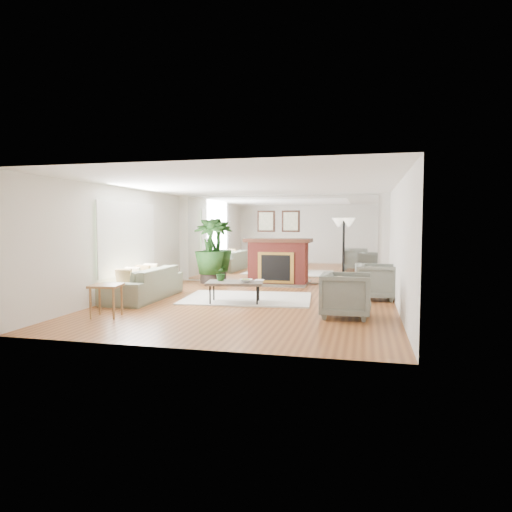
% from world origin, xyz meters
% --- Properties ---
extents(ground, '(7.00, 7.00, 0.00)m').
position_xyz_m(ground, '(0.00, 0.00, 0.00)').
color(ground, brown).
rests_on(ground, ground).
extents(wall_left, '(0.02, 7.00, 2.50)m').
position_xyz_m(wall_left, '(-2.99, 0.00, 1.25)').
color(wall_left, silver).
rests_on(wall_left, ground).
extents(wall_right, '(0.02, 7.00, 2.50)m').
position_xyz_m(wall_right, '(2.99, 0.00, 1.25)').
color(wall_right, silver).
rests_on(wall_right, ground).
extents(wall_back, '(6.00, 0.02, 2.50)m').
position_xyz_m(wall_back, '(0.00, 3.49, 1.25)').
color(wall_back, silver).
rests_on(wall_back, ground).
extents(mirror_panel, '(5.40, 0.04, 2.40)m').
position_xyz_m(mirror_panel, '(0.00, 3.47, 1.25)').
color(mirror_panel, silver).
rests_on(mirror_panel, wall_back).
extents(window_panel, '(0.04, 2.40, 1.50)m').
position_xyz_m(window_panel, '(-2.96, 0.40, 1.35)').
color(window_panel, '#B2E09E').
rests_on(window_panel, wall_left).
extents(fireplace, '(1.85, 0.83, 2.05)m').
position_xyz_m(fireplace, '(0.00, 3.26, 0.66)').
color(fireplace, maroon).
rests_on(fireplace, ground).
extents(area_rug, '(2.97, 2.25, 0.03)m').
position_xyz_m(area_rug, '(-0.18, 0.66, 0.01)').
color(area_rug, white).
rests_on(area_rug, ground).
extents(coffee_table, '(1.26, 0.87, 0.47)m').
position_xyz_m(coffee_table, '(-0.29, 0.02, 0.43)').
color(coffee_table, '#5D5249').
rests_on(coffee_table, ground).
extents(sofa, '(1.00, 2.42, 0.70)m').
position_xyz_m(sofa, '(-2.45, 0.14, 0.35)').
color(sofa, slate).
rests_on(sofa, ground).
extents(armchair_back, '(0.91, 0.89, 0.80)m').
position_xyz_m(armchair_back, '(2.60, 1.26, 0.40)').
color(armchair_back, gray).
rests_on(armchair_back, ground).
extents(armchair_front, '(0.89, 0.87, 0.81)m').
position_xyz_m(armchair_front, '(2.04, -0.87, 0.40)').
color(armchair_front, gray).
rests_on(armchair_front, ground).
extents(side_table, '(0.60, 0.60, 0.59)m').
position_xyz_m(side_table, '(-2.15, -1.85, 0.49)').
color(side_table, olive).
rests_on(side_table, ground).
extents(potted_ficus, '(0.96, 0.96, 1.84)m').
position_xyz_m(potted_ficus, '(-1.92, 3.09, 0.98)').
color(potted_ficus, black).
rests_on(potted_ficus, ground).
extents(floor_lamp, '(0.60, 0.33, 1.84)m').
position_xyz_m(floor_lamp, '(1.80, 3.10, 1.57)').
color(floor_lamp, black).
rests_on(floor_lamp, ground).
extents(tabletop_plant, '(0.32, 0.28, 0.33)m').
position_xyz_m(tabletop_plant, '(-0.61, 0.10, 0.63)').
color(tabletop_plant, '#2A551F').
rests_on(tabletop_plant, coffee_table).
extents(fruit_bowl, '(0.31, 0.31, 0.07)m').
position_xyz_m(fruit_bowl, '(-0.03, -0.03, 0.50)').
color(fruit_bowl, olive).
rests_on(fruit_bowl, coffee_table).
extents(book, '(0.21, 0.27, 0.02)m').
position_xyz_m(book, '(0.09, 0.26, 0.48)').
color(book, olive).
rests_on(book, coffee_table).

